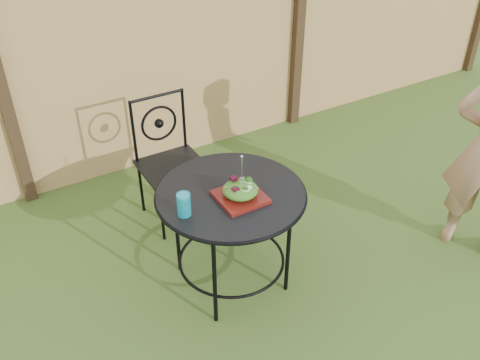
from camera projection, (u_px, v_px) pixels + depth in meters
The scene contains 8 objects.
ground at pixel (319, 310), 3.39m from camera, with size 60.00×60.00×0.00m, color #2D4C18.
fence at pixel (166, 55), 4.41m from camera, with size 8.00×0.12×1.90m.
patio_table at pixel (231, 210), 3.29m from camera, with size 0.92×0.92×0.72m.
patio_chair at pixel (170, 158), 3.93m from camera, with size 0.46×0.46×0.95m.
salad_plate at pixel (240, 197), 3.15m from camera, with size 0.27×0.27×0.02m, color #50160B.
salad at pixel (240, 190), 3.12m from camera, with size 0.21×0.21×0.08m, color #235614.
fork at pixel (242, 171), 3.05m from camera, with size 0.01×0.01×0.18m, color silver.
drinking_glass at pixel (184, 204), 2.99m from camera, with size 0.08×0.08×0.14m, color #0E8CA3.
Camera 1 is at (-1.61, -1.74, 2.61)m, focal length 40.00 mm.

